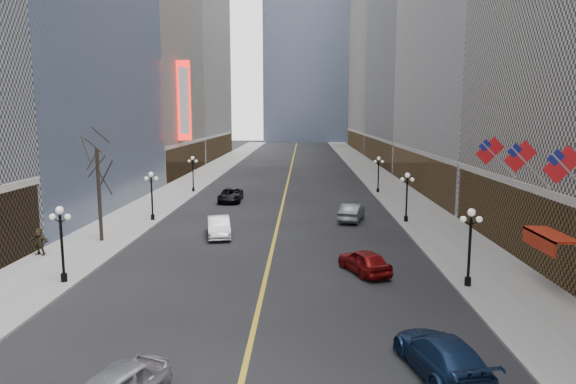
# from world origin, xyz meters

# --- Properties ---
(sidewalk_east) EXTENTS (6.00, 230.00, 0.15)m
(sidewalk_east) POSITION_xyz_m (14.00, 70.00, 0.07)
(sidewalk_east) COLOR gray
(sidewalk_east) RESTS_ON ground
(sidewalk_west) EXTENTS (6.00, 230.00, 0.15)m
(sidewalk_west) POSITION_xyz_m (-14.00, 70.00, 0.07)
(sidewalk_west) COLOR gray
(sidewalk_west) RESTS_ON ground
(lane_line) EXTENTS (0.25, 200.00, 0.02)m
(lane_line) POSITION_xyz_m (0.00, 80.00, 0.01)
(lane_line) COLOR gold
(lane_line) RESTS_ON ground
(bldg_east_c) EXTENTS (26.60, 40.60, 48.80)m
(bldg_east_c) POSITION_xyz_m (29.88, 106.00, 24.18)
(bldg_east_c) COLOR gray
(bldg_east_c) RESTS_ON ground
(bldg_east_d) EXTENTS (26.60, 46.60, 62.80)m
(bldg_east_d) POSITION_xyz_m (29.90, 149.00, 31.17)
(bldg_east_d) COLOR #AEA590
(bldg_east_d) RESTS_ON ground
(bldg_west_c) EXTENTS (26.60, 30.60, 50.80)m
(bldg_west_c) POSITION_xyz_m (-29.88, 87.00, 25.19)
(bldg_west_c) COLOR #AEA590
(bldg_west_c) RESTS_ON ground
(streetlamp_east_1) EXTENTS (1.26, 0.44, 4.52)m
(streetlamp_east_1) POSITION_xyz_m (11.80, 30.00, 2.90)
(streetlamp_east_1) COLOR black
(streetlamp_east_1) RESTS_ON sidewalk_east
(streetlamp_east_2) EXTENTS (1.26, 0.44, 4.52)m
(streetlamp_east_2) POSITION_xyz_m (11.80, 48.00, 2.90)
(streetlamp_east_2) COLOR black
(streetlamp_east_2) RESTS_ON sidewalk_east
(streetlamp_east_3) EXTENTS (1.26, 0.44, 4.52)m
(streetlamp_east_3) POSITION_xyz_m (11.80, 66.00, 2.90)
(streetlamp_east_3) COLOR black
(streetlamp_east_3) RESTS_ON sidewalk_east
(streetlamp_west_1) EXTENTS (1.26, 0.44, 4.52)m
(streetlamp_west_1) POSITION_xyz_m (-11.80, 30.00, 2.90)
(streetlamp_west_1) COLOR black
(streetlamp_west_1) RESTS_ON sidewalk_west
(streetlamp_west_2) EXTENTS (1.26, 0.44, 4.52)m
(streetlamp_west_2) POSITION_xyz_m (-11.80, 48.00, 2.90)
(streetlamp_west_2) COLOR black
(streetlamp_west_2) RESTS_ON sidewalk_west
(streetlamp_west_3) EXTENTS (1.26, 0.44, 4.52)m
(streetlamp_west_3) POSITION_xyz_m (-11.80, 66.00, 2.90)
(streetlamp_west_3) COLOR black
(streetlamp_west_3) RESTS_ON sidewalk_west
(flag_3) EXTENTS (2.87, 0.12, 2.87)m
(flag_3) POSITION_xyz_m (15.31, 27.00, 7.29)
(flag_3) COLOR #B2B2B7
(flag_3) RESTS_ON ground
(flag_4) EXTENTS (2.87, 0.12, 2.87)m
(flag_4) POSITION_xyz_m (15.31, 32.00, 7.29)
(flag_4) COLOR #B2B2B7
(flag_4) RESTS_ON ground
(flag_5) EXTENTS (2.87, 0.12, 2.87)m
(flag_5) POSITION_xyz_m (15.31, 37.00, 7.29)
(flag_5) COLOR #B2B2B7
(flag_5) RESTS_ON ground
(awning_c) EXTENTS (1.40, 4.00, 0.93)m
(awning_c) POSITION_xyz_m (16.11, 30.00, 3.08)
(awning_c) COLOR maroon
(awning_c) RESTS_ON ground
(theatre_marquee) EXTENTS (2.00, 0.55, 12.00)m
(theatre_marquee) POSITION_xyz_m (-15.88, 80.00, 12.00)
(theatre_marquee) COLOR red
(theatre_marquee) RESTS_ON ground
(tree_west_far) EXTENTS (3.60, 3.60, 7.92)m
(tree_west_far) POSITION_xyz_m (-13.50, 40.00, 6.24)
(tree_west_far) COLOR #2D231C
(tree_west_far) RESTS_ON sidewalk_west
(car_nb_mid) EXTENTS (2.70, 5.24, 1.65)m
(car_nb_mid) POSITION_xyz_m (-4.62, 42.16, 0.82)
(car_nb_mid) COLOR silver
(car_nb_mid) RESTS_ON ground
(car_nb_far) EXTENTS (2.66, 5.55, 1.53)m
(car_nb_far) POSITION_xyz_m (-6.03, 59.09, 0.76)
(car_nb_far) COLOR black
(car_nb_far) RESTS_ON ground
(car_sb_near) EXTENTS (3.29, 5.75, 1.57)m
(car_sb_near) POSITION_xyz_m (7.62, 19.93, 0.79)
(car_sb_near) COLOR #122546
(car_sb_near) RESTS_ON ground
(car_sb_mid) EXTENTS (3.42, 4.87, 1.54)m
(car_sb_mid) POSITION_xyz_m (6.15, 32.68, 0.77)
(car_sb_mid) COLOR maroon
(car_sb_mid) RESTS_ON ground
(car_sb_far) EXTENTS (3.01, 5.39, 1.68)m
(car_sb_far) POSITION_xyz_m (6.87, 48.82, 0.84)
(car_sb_far) COLOR #4A5052
(car_sb_far) RESTS_ON ground
(ped_west_far) EXTENTS (1.89, 1.05, 1.96)m
(ped_west_far) POSITION_xyz_m (-16.18, 35.73, 1.13)
(ped_west_far) COLOR #342C1C
(ped_west_far) RESTS_ON sidewalk_west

